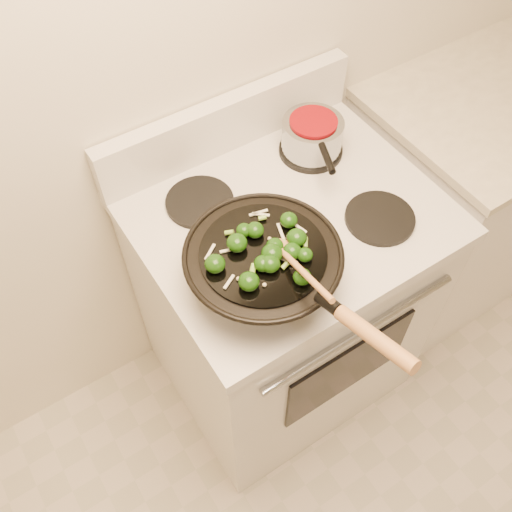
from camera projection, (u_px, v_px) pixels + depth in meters
stove at (282, 302)px, 1.85m from camera, size 0.78×0.67×1.08m
counter_unit at (467, 192)px, 2.15m from camera, size 0.83×0.62×0.91m
wok at (264, 266)px, 1.29m from camera, size 0.36×0.60×0.22m
stirfry at (266, 252)px, 1.23m from camera, size 0.25×0.24×0.04m
wooden_spoon at (292, 261)px, 1.19m from camera, size 0.06×0.24×0.10m
saucepan at (312, 135)px, 1.56m from camera, size 0.17×0.26×0.10m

